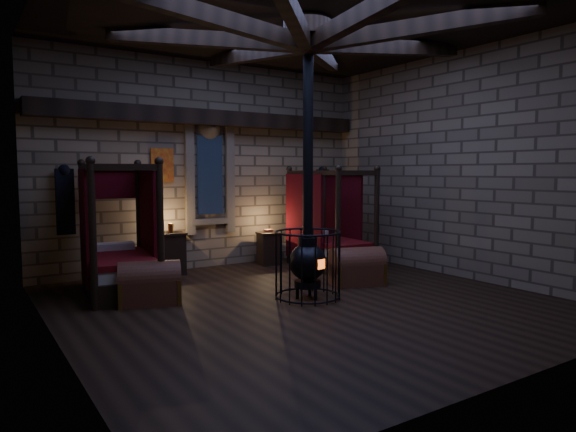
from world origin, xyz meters
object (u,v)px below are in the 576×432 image
bed_left (119,261)px  trunk_left (150,284)px  stove (308,258)px  bed_right (328,243)px  trunk_right (357,268)px

bed_left → trunk_left: (0.17, -1.02, -0.22)m
bed_left → stove: size_ratio=0.52×
bed_right → trunk_left: bearing=-164.3°
bed_left → trunk_right: (3.64, -1.69, -0.22)m
bed_right → trunk_right: (-0.57, -1.57, -0.20)m
trunk_right → bed_right: bearing=87.6°
trunk_right → stove: (-1.30, -0.35, 0.34)m
bed_right → stove: bearing=-131.1°
stove → bed_left: bearing=126.7°
bed_left → trunk_right: bed_left is taller
trunk_left → stove: 2.42m
trunk_left → trunk_right: bearing=6.5°
trunk_right → stove: size_ratio=0.26×
bed_left → stove: (2.34, -2.04, 0.12)m
bed_right → bed_left: bearing=-178.4°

